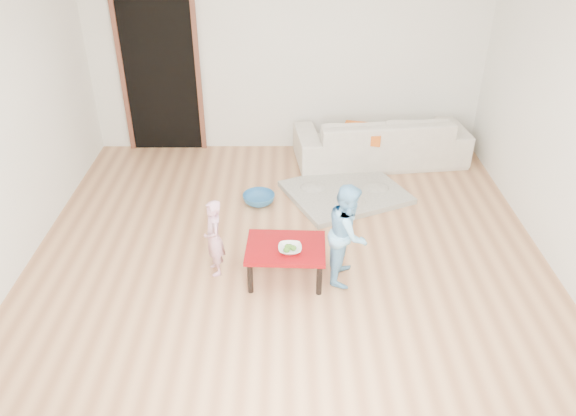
{
  "coord_description": "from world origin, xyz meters",
  "views": [
    {
      "loc": [
        -0.02,
        -4.47,
        3.25
      ],
      "look_at": [
        0.0,
        -0.2,
        0.65
      ],
      "focal_mm": 35.0,
      "sensor_mm": 36.0,
      "label": 1
    }
  ],
  "objects_px": {
    "child_blue": "(348,233)",
    "basin": "(259,199)",
    "sofa": "(381,138)",
    "child_pink": "(214,238)",
    "bowl": "(290,249)",
    "red_table": "(286,262)"
  },
  "relations": [
    {
      "from": "child_blue",
      "to": "basin",
      "type": "bearing_deg",
      "value": 45.64
    },
    {
      "from": "sofa",
      "to": "child_pink",
      "type": "bearing_deg",
      "value": 44.66
    },
    {
      "from": "sofa",
      "to": "child_blue",
      "type": "distance_m",
      "value": 2.49
    },
    {
      "from": "sofa",
      "to": "bowl",
      "type": "distance_m",
      "value": 2.76
    },
    {
      "from": "red_table",
      "to": "child_blue",
      "type": "xyz_separation_m",
      "value": [
        0.55,
        0.03,
        0.3
      ]
    },
    {
      "from": "child_pink",
      "to": "child_blue",
      "type": "bearing_deg",
      "value": 68.22
    },
    {
      "from": "basin",
      "to": "sofa",
      "type": "bearing_deg",
      "value": 35.42
    },
    {
      "from": "red_table",
      "to": "bowl",
      "type": "height_order",
      "value": "bowl"
    },
    {
      "from": "child_pink",
      "to": "child_blue",
      "type": "relative_size",
      "value": 0.79
    },
    {
      "from": "child_pink",
      "to": "basin",
      "type": "height_order",
      "value": "child_pink"
    },
    {
      "from": "red_table",
      "to": "child_pink",
      "type": "relative_size",
      "value": 0.94
    },
    {
      "from": "child_pink",
      "to": "sofa",
      "type": "bearing_deg",
      "value": 122.97
    },
    {
      "from": "red_table",
      "to": "child_pink",
      "type": "bearing_deg",
      "value": 171.19
    },
    {
      "from": "sofa",
      "to": "basin",
      "type": "distance_m",
      "value": 1.87
    },
    {
      "from": "child_blue",
      "to": "basin",
      "type": "distance_m",
      "value": 1.63
    },
    {
      "from": "red_table",
      "to": "bowl",
      "type": "relative_size",
      "value": 3.44
    },
    {
      "from": "bowl",
      "to": "child_pink",
      "type": "height_order",
      "value": "child_pink"
    },
    {
      "from": "red_table",
      "to": "child_pink",
      "type": "distance_m",
      "value": 0.69
    },
    {
      "from": "sofa",
      "to": "red_table",
      "type": "relative_size",
      "value": 3.01
    },
    {
      "from": "child_pink",
      "to": "basin",
      "type": "relative_size",
      "value": 2.08
    },
    {
      "from": "red_table",
      "to": "basin",
      "type": "height_order",
      "value": "red_table"
    },
    {
      "from": "red_table",
      "to": "bowl",
      "type": "distance_m",
      "value": 0.22
    }
  ]
}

